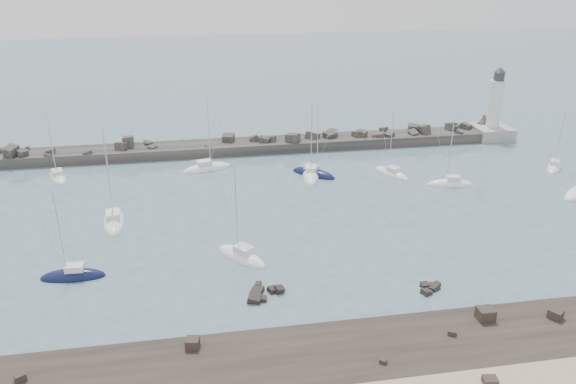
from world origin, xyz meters
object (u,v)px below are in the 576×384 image
object	(u,v)px
sailboat_5	(311,176)
sailboat_7	(450,184)
sailboat_3	(207,169)
sailboat_4	(242,257)
sailboat_2	(114,221)
sailboat_10	(554,167)
sailboat_0	(58,177)
sailboat_1	(73,276)
sailboat_8	(391,174)
lighthouse	(492,122)
sailboat_6	(314,174)

from	to	relation	value
sailboat_5	sailboat_7	bearing A→B (deg)	-19.49
sailboat_3	sailboat_4	size ratio (longest dim) A/B	1.10
sailboat_2	sailboat_10	bearing A→B (deg)	7.16
sailboat_5	sailboat_10	xyz separation A→B (m)	(41.66, -3.23, 0.00)
sailboat_5	sailboat_2	bearing A→B (deg)	-157.73
sailboat_0	sailboat_1	world-z (taller)	sailboat_0
sailboat_2	sailboat_5	xyz separation A→B (m)	(29.82, 12.21, -0.01)
sailboat_2	sailboat_3	xyz separation A→B (m)	(13.17, 18.36, -0.01)
sailboat_2	sailboat_7	xyz separation A→B (m)	(50.77, 4.80, -0.00)
sailboat_5	sailboat_1	bearing A→B (deg)	-141.58
sailboat_4	sailboat_0	bearing A→B (deg)	131.04
sailboat_3	sailboat_7	xyz separation A→B (m)	(37.60, -13.56, 0.00)
sailboat_1	sailboat_10	world-z (taller)	sailboat_1
sailboat_2	sailboat_3	size ratio (longest dim) A/B	1.05
sailboat_4	sailboat_5	distance (m)	28.31
sailboat_4	sailboat_8	world-z (taller)	sailboat_4
sailboat_4	sailboat_8	bearing A→B (deg)	40.97
sailboat_1	sailboat_5	bearing A→B (deg)	38.42
sailboat_1	sailboat_8	distance (m)	52.30
lighthouse	sailboat_2	bearing A→B (deg)	-158.80
sailboat_0	sailboat_1	distance (m)	33.33
sailboat_6	sailboat_10	world-z (taller)	sailboat_6
lighthouse	sailboat_0	xyz separation A→B (m)	(-80.29, -8.33, -2.96)
sailboat_10	sailboat_0	bearing A→B (deg)	173.37
sailboat_6	sailboat_7	bearing A→B (deg)	-21.66
lighthouse	sailboat_2	size ratio (longest dim) A/B	1.03
sailboat_2	sailboat_10	xyz separation A→B (m)	(71.48, 8.98, -0.01)
lighthouse	sailboat_3	distance (m)	56.90
sailboat_2	sailboat_4	size ratio (longest dim) A/B	1.15
sailboat_0	sailboat_4	bearing A→B (deg)	-48.96
lighthouse	sailboat_8	bearing A→B (deg)	-148.45
lighthouse	sailboat_5	size ratio (longest dim) A/B	1.10
sailboat_0	sailboat_4	size ratio (longest dim) A/B	0.97
sailboat_7	sailboat_10	distance (m)	21.13
lighthouse	sailboat_4	distance (m)	66.29
sailboat_6	sailboat_7	world-z (taller)	sailboat_6
sailboat_1	sailboat_4	distance (m)	19.20
sailboat_2	sailboat_7	size ratio (longest dim) A/B	1.22
sailboat_3	sailboat_10	distance (m)	59.06
sailboat_10	lighthouse	bearing A→B (deg)	96.79
lighthouse	sailboat_6	distance (m)	41.45
sailboat_7	sailboat_10	size ratio (longest dim) A/B	1.06
sailboat_1	sailboat_7	world-z (taller)	sailboat_1
sailboat_2	lighthouse	bearing A→B (deg)	21.20
sailboat_6	sailboat_4	bearing A→B (deg)	-119.26
lighthouse	sailboat_0	distance (m)	80.77
sailboat_4	sailboat_1	bearing A→B (deg)	-176.45
sailboat_1	sailboat_3	xyz separation A→B (m)	(16.14, 32.15, -0.01)
sailboat_1	sailboat_4	size ratio (longest dim) A/B	0.94
sailboat_6	lighthouse	bearing A→B (deg)	19.84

